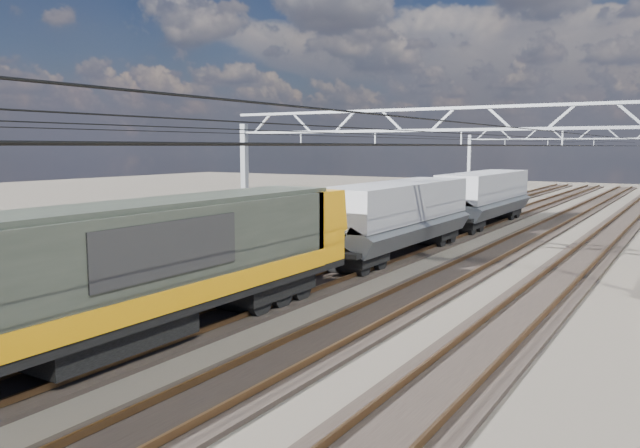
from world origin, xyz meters
The scene contains 11 objects.
ground centered at (0.00, 0.00, 0.00)m, with size 160.00×160.00×0.00m, color #2C2621.
track_outer_west centered at (-6.00, 0.00, 0.07)m, with size 2.60×140.00×0.30m.
track_loco centered at (-2.00, 0.00, 0.07)m, with size 2.60×140.00×0.30m.
track_inner_east centered at (2.00, 0.00, 0.07)m, with size 2.60×140.00×0.30m.
track_outer_east centered at (6.00, 0.00, 0.07)m, with size 2.60×140.00×0.30m.
catenary_gantry_mid centered at (0.00, 4.00, 3.91)m, with size 19.90×0.90×7.11m.
catenary_gantry_far centered at (0.00, 40.00, 3.91)m, with size 19.90×0.90×7.11m.
overhead_wires centered at (0.00, 8.00, 5.75)m, with size 12.03×140.00×0.53m.
locomotive centered at (-2.00, -11.13, 2.33)m, with size 2.76×21.10×3.62m.
hopper_wagon_lead centered at (-2.00, 6.57, 2.23)m, with size 3.38×13.00×3.25m.
hopper_wagon_mid centered at (-2.00, 20.77, 2.23)m, with size 3.38×13.00×3.25m.
Camera 1 is at (10.73, -21.38, 5.47)m, focal length 35.00 mm.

